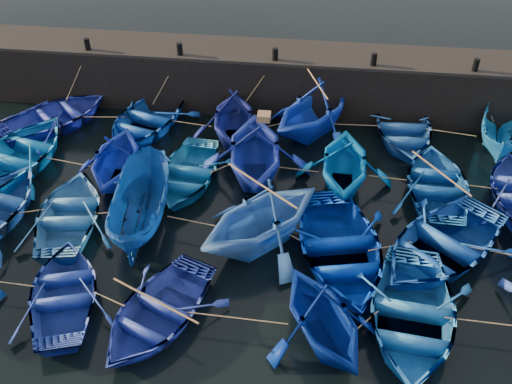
# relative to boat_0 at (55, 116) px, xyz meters

# --- Properties ---
(ground) EXTENTS (120.00, 120.00, 0.00)m
(ground) POSITION_rel_boat_0_xyz_m (9.09, -7.49, -0.51)
(ground) COLOR black
(ground) RESTS_ON ground
(quay_wall) EXTENTS (26.00, 2.50, 2.50)m
(quay_wall) POSITION_rel_boat_0_xyz_m (9.09, 3.01, 0.74)
(quay_wall) COLOR black
(quay_wall) RESTS_ON ground
(quay_top) EXTENTS (26.00, 2.50, 0.12)m
(quay_top) POSITION_rel_boat_0_xyz_m (9.09, 3.01, 2.05)
(quay_top) COLOR black
(quay_top) RESTS_ON quay_wall
(bollard_0) EXTENTS (0.24, 0.24, 0.50)m
(bollard_0) POSITION_rel_boat_0_xyz_m (1.09, 2.11, 2.36)
(bollard_0) COLOR black
(bollard_0) RESTS_ON quay_top
(bollard_1) EXTENTS (0.24, 0.24, 0.50)m
(bollard_1) POSITION_rel_boat_0_xyz_m (5.09, 2.11, 2.36)
(bollard_1) COLOR black
(bollard_1) RESTS_ON quay_top
(bollard_2) EXTENTS (0.24, 0.24, 0.50)m
(bollard_2) POSITION_rel_boat_0_xyz_m (9.09, 2.11, 2.36)
(bollard_2) COLOR black
(bollard_2) RESTS_ON quay_top
(bollard_3) EXTENTS (0.24, 0.24, 0.50)m
(bollard_3) POSITION_rel_boat_0_xyz_m (13.09, 2.11, 2.36)
(bollard_3) COLOR black
(bollard_3) RESTS_ON quay_top
(bollard_4) EXTENTS (0.24, 0.24, 0.50)m
(bollard_4) POSITION_rel_boat_0_xyz_m (17.09, 2.11, 2.36)
(bollard_4) COLOR black
(bollard_4) RESTS_ON quay_top
(boat_0) EXTENTS (5.79, 5.99, 1.01)m
(boat_0) POSITION_rel_boat_0_xyz_m (0.00, 0.00, 0.00)
(boat_0) COLOR navy
(boat_0) RESTS_ON ground
(boat_1) EXTENTS (4.73, 5.72, 1.03)m
(boat_1) POSITION_rel_boat_0_xyz_m (3.85, 0.23, 0.01)
(boat_1) COLOR #0E429F
(boat_1) RESTS_ON ground
(boat_2) EXTENTS (3.96, 4.46, 2.15)m
(boat_2) POSITION_rel_boat_0_xyz_m (7.63, -0.05, 0.57)
(boat_2) COLOR navy
(boat_2) RESTS_ON ground
(boat_3) EXTENTS (5.91, 6.06, 2.43)m
(boat_3) POSITION_rel_boat_0_xyz_m (10.83, 0.76, 0.71)
(boat_3) COLOR blue
(boat_3) RESTS_ON ground
(boat_4) EXTENTS (3.64, 4.92, 0.99)m
(boat_4) POSITION_rel_boat_0_xyz_m (14.52, 0.85, -0.01)
(boat_4) COLOR #1E4F90
(boat_4) RESTS_ON ground
(boat_5) EXTENTS (2.48, 4.41, 1.61)m
(boat_5) POSITION_rel_boat_0_xyz_m (18.28, 0.54, 0.30)
(boat_5) COLOR blue
(boat_5) RESTS_ON ground
(boat_6) EXTENTS (4.91, 6.09, 1.12)m
(boat_6) POSITION_rel_boat_0_xyz_m (-0.25, -2.96, 0.05)
(boat_6) COLOR #0C63B9
(boat_6) RESTS_ON ground
(boat_7) EXTENTS (3.71, 4.22, 2.09)m
(boat_7) POSITION_rel_boat_0_xyz_m (3.82, -3.36, 0.54)
(boat_7) COLOR #0D249E
(boat_7) RESTS_ON ground
(boat_8) EXTENTS (3.45, 4.60, 0.91)m
(boat_8) POSITION_rel_boat_0_xyz_m (6.38, -3.17, -0.05)
(boat_8) COLOR #1C70BA
(boat_8) RESTS_ON ground
(boat_9) EXTENTS (4.78, 5.36, 2.55)m
(boat_9) POSITION_rel_boat_0_xyz_m (8.85, -2.53, 0.77)
(boat_9) COLOR navy
(boat_9) RESTS_ON ground
(boat_10) EXTENTS (3.67, 4.23, 2.19)m
(boat_10) POSITION_rel_boat_0_xyz_m (12.12, -2.64, 0.59)
(boat_10) COLOR blue
(boat_10) RESTS_ON ground
(boat_11) EXTENTS (3.44, 4.75, 0.97)m
(boat_11) POSITION_rel_boat_0_xyz_m (15.47, -2.77, -0.02)
(boat_11) COLOR #0E478D
(boat_11) RESTS_ON ground
(boat_14) EXTENTS (3.90, 4.92, 0.92)m
(boat_14) POSITION_rel_boat_0_xyz_m (2.97, -5.93, -0.05)
(boat_14) COLOR blue
(boat_14) RESTS_ON ground
(boat_15) EXTENTS (2.14, 4.79, 1.80)m
(boat_15) POSITION_rel_boat_0_xyz_m (5.39, -5.75, 0.40)
(boat_15) COLOR navy
(boat_15) RESTS_ON ground
(boat_16) EXTENTS (6.08, 6.09, 2.43)m
(boat_16) POSITION_rel_boat_0_xyz_m (9.48, -6.13, 0.71)
(boat_16) COLOR blue
(boat_16) RESTS_ON ground
(boat_17) EXTENTS (4.99, 6.16, 1.13)m
(boat_17) POSITION_rel_boat_0_xyz_m (11.99, -6.58, 0.06)
(boat_17) COLOR #002AA7
(boat_17) RESTS_ON ground
(boat_18) EXTENTS (6.39, 6.56, 1.11)m
(boat_18) POSITION_rel_boat_0_xyz_m (15.17, -6.02, 0.05)
(boat_18) COLOR #10449D
(boat_18) RESTS_ON ground
(boat_21) EXTENTS (4.09, 4.86, 0.86)m
(boat_21) POSITION_rel_boat_0_xyz_m (4.11, -9.26, -0.08)
(boat_21) COLOR #20399A
(boat_21) RESTS_ON ground
(boat_22) EXTENTS (4.48, 5.17, 0.90)m
(boat_22) POSITION_rel_boat_0_xyz_m (6.95, -9.65, -0.06)
(boat_22) COLOR navy
(boat_22) RESTS_ON ground
(boat_23) EXTENTS (4.63, 4.84, 1.97)m
(boat_23) POSITION_rel_boat_0_xyz_m (11.54, -9.72, 0.48)
(boat_23) COLOR navy
(boat_23) RESTS_ON ground
(boat_24) EXTENTS (4.13, 5.43, 1.06)m
(boat_24) POSITION_rel_boat_0_xyz_m (13.99, -8.96, 0.02)
(boat_24) COLOR blue
(boat_24) RESTS_ON ground
(wooden_crate) EXTENTS (0.46, 0.46, 0.25)m
(wooden_crate) POSITION_rel_boat_0_xyz_m (9.15, -2.53, 2.17)
(wooden_crate) COLOR brown
(wooden_crate) RESTS_ON boat_9
(mooring_ropes) EXTENTS (18.32, 11.80, 2.10)m
(mooring_ropes) POSITION_rel_boat_0_xyz_m (9.29, -2.54, 0.36)
(mooring_ropes) COLOR tan
(mooring_ropes) RESTS_ON ground
(loose_oars) EXTENTS (10.79, 12.49, 1.59)m
(loose_oars) POSITION_rel_boat_0_xyz_m (10.68, -4.45, 1.21)
(loose_oars) COLOR #99724C
(loose_oars) RESTS_ON ground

